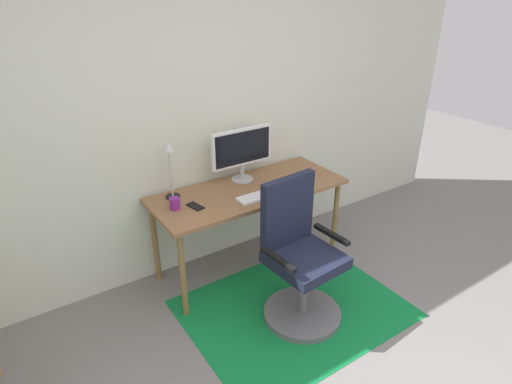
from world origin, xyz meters
TOP-DOWN VIEW (x-y plane):
  - wall_back at (0.00, 2.20)m, footprint 6.00×0.10m
  - area_rug at (0.33, 1.16)m, footprint 1.56×1.23m
  - desk at (0.36, 1.81)m, footprint 1.57×0.63m
  - monitor at (0.41, 1.99)m, footprint 0.54×0.18m
  - keyboard at (0.38, 1.64)m, footprint 0.43×0.13m
  - computer_mouse at (0.68, 1.66)m, footprint 0.06×0.10m
  - coffee_cup at (-0.27, 1.83)m, footprint 0.08×0.08m
  - cell_phone at (-0.13, 1.78)m, footprint 0.10×0.15m
  - desk_lamp at (-0.21, 2.01)m, footprint 0.11×0.11m
  - office_chair at (0.33, 1.11)m, footprint 0.56×0.56m

SIDE VIEW (x-z plane):
  - area_rug at x=0.33m, z-range 0.00..0.01m
  - office_chair at x=0.33m, z-range -0.11..0.95m
  - desk at x=0.36m, z-range 0.30..1.03m
  - cell_phone at x=-0.13m, z-range 0.73..0.74m
  - keyboard at x=0.38m, z-range 0.73..0.75m
  - computer_mouse at x=0.68m, z-range 0.73..0.77m
  - coffee_cup at x=-0.27m, z-range 0.73..0.82m
  - monitor at x=0.41m, z-range 0.78..1.22m
  - desk_lamp at x=-0.21m, z-range 0.79..1.23m
  - wall_back at x=0.00m, z-range 0.00..2.60m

